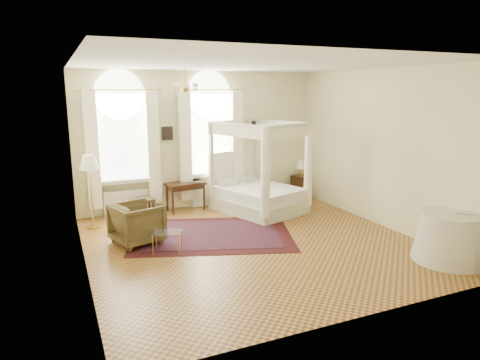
{
  "coord_description": "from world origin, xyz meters",
  "views": [
    {
      "loc": [
        -3.32,
        -6.95,
        2.86
      ],
      "look_at": [
        -0.1,
        0.4,
        1.16
      ],
      "focal_mm": 32.0,
      "sensor_mm": 36.0,
      "label": 1
    }
  ],
  "objects_px": {
    "coffee_table": "(167,234)",
    "floor_lamp": "(89,166)",
    "side_table": "(450,237)",
    "canopy_bed": "(259,191)",
    "nightstand": "(301,186)",
    "armchair": "(137,223)",
    "writing_desk": "(185,187)",
    "stool": "(145,201)"
  },
  "relations": [
    {
      "from": "canopy_bed",
      "to": "side_table",
      "type": "xyz_separation_m",
      "value": [
        1.63,
        -4.02,
        -0.08
      ]
    },
    {
      "from": "stool",
      "to": "writing_desk",
      "type": "bearing_deg",
      "value": 6.84
    },
    {
      "from": "canopy_bed",
      "to": "floor_lamp",
      "type": "bearing_deg",
      "value": 176.71
    },
    {
      "from": "stool",
      "to": "floor_lamp",
      "type": "height_order",
      "value": "floor_lamp"
    },
    {
      "from": "nightstand",
      "to": "side_table",
      "type": "height_order",
      "value": "side_table"
    },
    {
      "from": "nightstand",
      "to": "side_table",
      "type": "xyz_separation_m",
      "value": [
        -0.0,
        -4.79,
        0.11
      ]
    },
    {
      "from": "armchair",
      "to": "canopy_bed",
      "type": "bearing_deg",
      "value": -88.34
    },
    {
      "from": "nightstand",
      "to": "writing_desk",
      "type": "xyz_separation_m",
      "value": [
        -3.22,
        0.0,
        0.28
      ]
    },
    {
      "from": "canopy_bed",
      "to": "writing_desk",
      "type": "xyz_separation_m",
      "value": [
        -1.59,
        0.77,
        0.1
      ]
    },
    {
      "from": "canopy_bed",
      "to": "stool",
      "type": "bearing_deg",
      "value": 165.94
    },
    {
      "from": "canopy_bed",
      "to": "writing_desk",
      "type": "relative_size",
      "value": 2.44
    },
    {
      "from": "coffee_table",
      "to": "floor_lamp",
      "type": "height_order",
      "value": "floor_lamp"
    },
    {
      "from": "canopy_bed",
      "to": "coffee_table",
      "type": "bearing_deg",
      "value": -147.72
    },
    {
      "from": "stool",
      "to": "armchair",
      "type": "xyz_separation_m",
      "value": [
        -0.49,
        -1.69,
        0.04
      ]
    },
    {
      "from": "coffee_table",
      "to": "side_table",
      "type": "height_order",
      "value": "side_table"
    },
    {
      "from": "writing_desk",
      "to": "stool",
      "type": "distance_m",
      "value": 1.03
    },
    {
      "from": "nightstand",
      "to": "writing_desk",
      "type": "bearing_deg",
      "value": 180.0
    },
    {
      "from": "nightstand",
      "to": "stool",
      "type": "relative_size",
      "value": 1.43
    },
    {
      "from": "armchair",
      "to": "side_table",
      "type": "bearing_deg",
      "value": -139.36
    },
    {
      "from": "canopy_bed",
      "to": "armchair",
      "type": "xyz_separation_m",
      "value": [
        -3.08,
        -1.04,
        -0.1
      ]
    },
    {
      "from": "armchair",
      "to": "floor_lamp",
      "type": "height_order",
      "value": "floor_lamp"
    },
    {
      "from": "floor_lamp",
      "to": "side_table",
      "type": "xyz_separation_m",
      "value": [
        5.4,
        -4.24,
        -0.92
      ]
    },
    {
      "from": "nightstand",
      "to": "floor_lamp",
      "type": "bearing_deg",
      "value": -174.18
    },
    {
      "from": "writing_desk",
      "to": "nightstand",
      "type": "bearing_deg",
      "value": -0.0
    },
    {
      "from": "nightstand",
      "to": "armchair",
      "type": "distance_m",
      "value": 5.04
    },
    {
      "from": "canopy_bed",
      "to": "coffee_table",
      "type": "xyz_separation_m",
      "value": [
        -2.67,
        -1.69,
        -0.15
      ]
    },
    {
      "from": "floor_lamp",
      "to": "side_table",
      "type": "distance_m",
      "value": 6.93
    },
    {
      "from": "canopy_bed",
      "to": "armchair",
      "type": "relative_size",
      "value": 2.76
    },
    {
      "from": "armchair",
      "to": "coffee_table",
      "type": "xyz_separation_m",
      "value": [
        0.41,
        -0.65,
        -0.06
      ]
    },
    {
      "from": "armchair",
      "to": "floor_lamp",
      "type": "xyz_separation_m",
      "value": [
        -0.69,
        1.26,
        0.94
      ]
    },
    {
      "from": "armchair",
      "to": "coffee_table",
      "type": "relative_size",
      "value": 1.33
    },
    {
      "from": "nightstand",
      "to": "writing_desk",
      "type": "height_order",
      "value": "writing_desk"
    },
    {
      "from": "floor_lamp",
      "to": "coffee_table",
      "type": "bearing_deg",
      "value": -59.91
    },
    {
      "from": "nightstand",
      "to": "coffee_table",
      "type": "distance_m",
      "value": 4.95
    },
    {
      "from": "coffee_table",
      "to": "floor_lamp",
      "type": "distance_m",
      "value": 2.41
    },
    {
      "from": "writing_desk",
      "to": "armchair",
      "type": "height_order",
      "value": "armchair"
    },
    {
      "from": "canopy_bed",
      "to": "stool",
      "type": "distance_m",
      "value": 2.67
    },
    {
      "from": "stool",
      "to": "armchair",
      "type": "height_order",
      "value": "armchair"
    },
    {
      "from": "writing_desk",
      "to": "side_table",
      "type": "height_order",
      "value": "side_table"
    },
    {
      "from": "armchair",
      "to": "side_table",
      "type": "distance_m",
      "value": 5.57
    },
    {
      "from": "writing_desk",
      "to": "side_table",
      "type": "distance_m",
      "value": 5.77
    },
    {
      "from": "floor_lamp",
      "to": "nightstand",
      "type": "bearing_deg",
      "value": 5.82
    }
  ]
}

